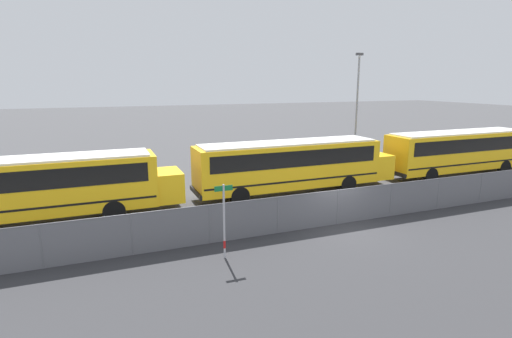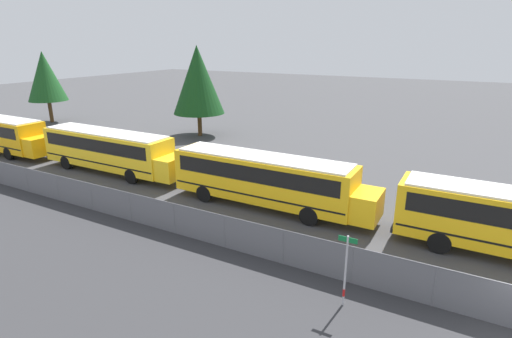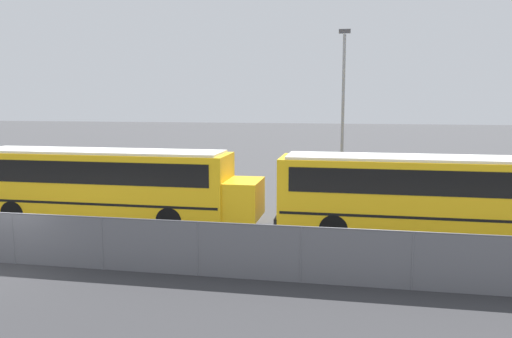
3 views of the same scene
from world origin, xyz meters
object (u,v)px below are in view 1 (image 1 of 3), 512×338
Objects in this scene: street_sign at (224,220)px; light_pole at (357,103)px; school_bus_3 at (293,163)px; school_bus_4 at (461,149)px; school_bus_2 at (39,184)px.

street_sign is 0.33× the size of light_pole.
school_bus_3 and school_bus_4 have the same top height.
light_pole reaches higher than street_sign.
school_bus_4 is (13.32, -0.07, 0.00)m from school_bus_3.
school_bus_4 is (26.67, 0.10, 0.00)m from school_bus_2.
street_sign is 22.02m from light_pole.
school_bus_4 is at bearing -64.55° from light_pole.
light_pole reaches higher than school_bus_3.
school_bus_3 is (13.35, 0.17, 0.00)m from school_bus_2.
school_bus_3 is 4.34× the size of street_sign.
light_pole is at bearing 41.99° from street_sign.
school_bus_4 is 20.99m from street_sign.
school_bus_3 is at bearing 47.62° from street_sign.
school_bus_2 is at bearing -179.27° from school_bus_3.
school_bus_2 is at bearing -179.79° from school_bus_4.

